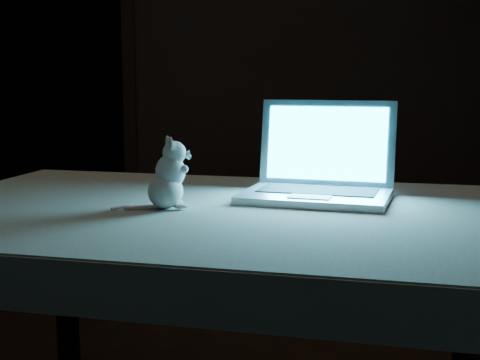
{
  "coord_description": "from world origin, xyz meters",
  "views": [
    {
      "loc": [
        -0.16,
        -2.16,
        1.2
      ],
      "look_at": [
        -0.05,
        -0.32,
        0.92
      ],
      "focal_mm": 52.0,
      "sensor_mm": 36.0,
      "label": 1
    }
  ],
  "objects": [
    {
      "name": "plush_mouse",
      "position": [
        -0.25,
        -0.35,
        0.95
      ],
      "size": [
        0.18,
        0.18,
        0.19
      ],
      "primitive_type": null,
      "rotation": [
        0.0,
        0.0,
        -0.4
      ],
      "color": "silver",
      "rests_on": "tablecloth"
    },
    {
      "name": "doorway",
      "position": [
        -1.1,
        2.5,
        1.06
      ],
      "size": [
        1.06,
        0.36,
        2.13
      ],
      "primitive_type": null,
      "color": "black",
      "rests_on": "back_wall"
    },
    {
      "name": "tablecloth",
      "position": [
        -0.17,
        -0.31,
        0.8
      ],
      "size": [
        1.85,
        1.39,
        0.11
      ],
      "primitive_type": null,
      "rotation": [
        0.0,
        0.0,
        -0.16
      ],
      "color": "beige",
      "rests_on": "table"
    },
    {
      "name": "back_wall",
      "position": [
        0.0,
        2.5,
        1.3
      ],
      "size": [
        4.5,
        0.04,
        2.6
      ],
      "primitive_type": "cube",
      "color": "black",
      "rests_on": "ground"
    },
    {
      "name": "laptop",
      "position": [
        0.17,
        -0.25,
        0.99
      ],
      "size": [
        0.51,
        0.48,
        0.28
      ],
      "primitive_type": null,
      "rotation": [
        0.0,
        0.0,
        -0.36
      ],
      "color": "silver",
      "rests_on": "tablecloth"
    }
  ]
}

